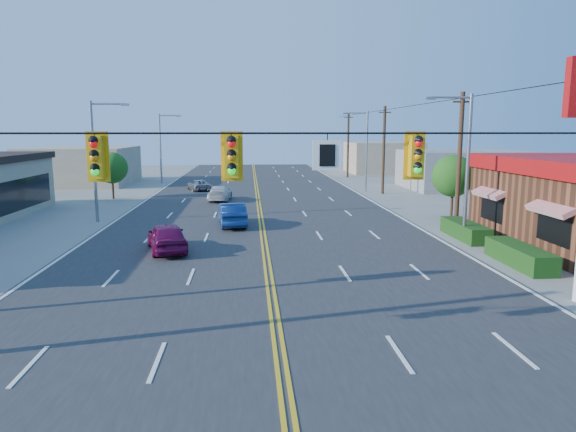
{
  "coord_description": "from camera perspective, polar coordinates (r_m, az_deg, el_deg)",
  "views": [
    {
      "loc": [
        -0.77,
        -12.9,
        6.06
      ],
      "look_at": [
        0.99,
        10.24,
        2.2
      ],
      "focal_mm": 32.0,
      "sensor_mm": 36.0,
      "label": 1
    }
  ],
  "objects": [
    {
      "name": "ground",
      "position": [
        14.27,
        -0.86,
        -15.68
      ],
      "size": [
        160.0,
        160.0,
        0.0
      ],
      "primitive_type": "plane",
      "color": "gray",
      "rests_on": "ground"
    },
    {
      "name": "road",
      "position": [
        33.46,
        -2.95,
        -0.95
      ],
      "size": [
        20.0,
        120.0,
        0.06
      ],
      "primitive_type": "cube",
      "color": "#2D2D30",
      "rests_on": "ground"
    },
    {
      "name": "signal_span",
      "position": [
        12.97,
        -1.44,
        4.25
      ],
      "size": [
        24.32,
        0.34,
        9.0
      ],
      "color": "#47301E",
      "rests_on": "ground"
    },
    {
      "name": "streetlight_se",
      "position": [
        29.32,
        19.0,
        5.91
      ],
      "size": [
        2.55,
        0.25,
        8.0
      ],
      "color": "gray",
      "rests_on": "ground"
    },
    {
      "name": "streetlight_ne",
      "position": [
        52.22,
        8.53,
        7.64
      ],
      "size": [
        2.55,
        0.25,
        8.0
      ],
      "color": "gray",
      "rests_on": "ground"
    },
    {
      "name": "streetlight_sw",
      "position": [
        36.34,
        -20.48,
        6.41
      ],
      "size": [
        2.55,
        0.25,
        8.0
      ],
      "color": "gray",
      "rests_on": "ground"
    },
    {
      "name": "streetlight_nw",
      "position": [
        61.74,
        -13.82,
        7.74
      ],
      "size": [
        2.55,
        0.25,
        8.0
      ],
      "color": "gray",
      "rests_on": "ground"
    },
    {
      "name": "utility_pole_near",
      "position": [
        33.56,
        18.49,
        5.78
      ],
      "size": [
        0.28,
        0.28,
        8.4
      ],
      "primitive_type": "cylinder",
      "color": "#47301E",
      "rests_on": "ground"
    },
    {
      "name": "utility_pole_mid",
      "position": [
        50.63,
        10.59,
        7.18
      ],
      "size": [
        0.28,
        0.28,
        8.4
      ],
      "primitive_type": "cylinder",
      "color": "#47301E",
      "rests_on": "ground"
    },
    {
      "name": "utility_pole_far",
      "position": [
        68.17,
        6.68,
        7.81
      ],
      "size": [
        0.28,
        0.28,
        8.4
      ],
      "primitive_type": "cylinder",
      "color": "#47301E",
      "rests_on": "ground"
    },
    {
      "name": "tree_kfc_rear",
      "position": [
        37.84,
        17.88,
        4.25
      ],
      "size": [
        2.94,
        2.94,
        4.41
      ],
      "color": "#47301E",
      "rests_on": "ground"
    },
    {
      "name": "tree_west",
      "position": [
        48.58,
        -18.99,
        5.07
      ],
      "size": [
        2.8,
        2.8,
        4.2
      ],
      "color": "#47301E",
      "rests_on": "ground"
    },
    {
      "name": "bld_east_mid",
      "position": [
        57.74,
        18.97,
        4.9
      ],
      "size": [
        12.0,
        10.0,
        4.0
      ],
      "primitive_type": "cube",
      "color": "gray",
      "rests_on": "ground"
    },
    {
      "name": "bld_west_far",
      "position": [
        63.99,
        -21.92,
        5.21
      ],
      "size": [
        11.0,
        12.0,
        4.2
      ],
      "primitive_type": "cube",
      "color": "tan",
      "rests_on": "ground"
    },
    {
      "name": "bld_east_far",
      "position": [
        77.56,
        10.49,
        6.43
      ],
      "size": [
        10.0,
        10.0,
        4.4
      ],
      "primitive_type": "cube",
      "color": "tan",
      "rests_on": "ground"
    },
    {
      "name": "car_magenta",
      "position": [
        26.54,
        -13.28,
        -2.4
      ],
      "size": [
        2.77,
        4.58,
        1.46
      ],
      "primitive_type": "imported",
      "rotation": [
        0.0,
        0.0,
        3.4
      ],
      "color": "#640B3D",
      "rests_on": "ground"
    },
    {
      "name": "car_blue",
      "position": [
        33.0,
        -6.23,
        0.11
      ],
      "size": [
        2.06,
        4.63,
        1.48
      ],
      "primitive_type": "imported",
      "rotation": [
        0.0,
        0.0,
        3.25
      ],
      "color": "navy",
      "rests_on": "ground"
    },
    {
      "name": "car_white",
      "position": [
        45.14,
        -7.58,
        2.46
      ],
      "size": [
        2.11,
        4.53,
        1.28
      ],
      "primitive_type": "imported",
      "rotation": [
        0.0,
        0.0,
        3.07
      ],
      "color": "silver",
      "rests_on": "ground"
    },
    {
      "name": "car_silver",
      "position": [
        53.24,
        -9.9,
        3.35
      ],
      "size": [
        2.97,
        4.24,
        1.07
      ],
      "primitive_type": "imported",
      "rotation": [
        0.0,
        0.0,
        3.48
      ],
      "color": "#999A9E",
      "rests_on": "ground"
    }
  ]
}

